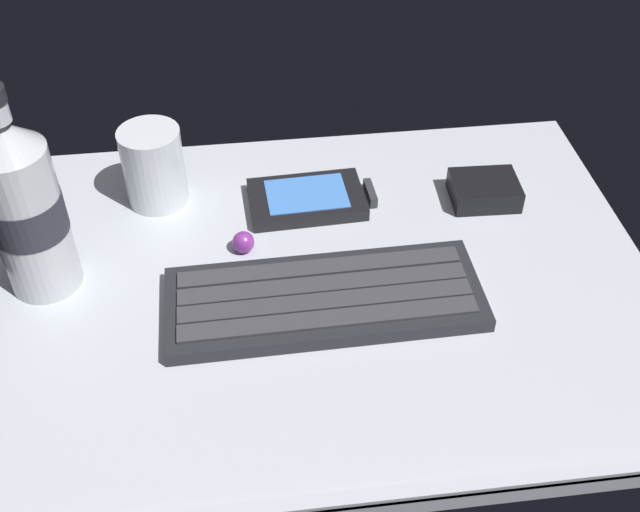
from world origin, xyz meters
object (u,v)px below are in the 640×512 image
juice_cup (154,169)px  trackball_mouse (243,242)px  keyboard (329,298)px  charger_block (484,190)px  handheld_device (313,199)px  water_bottle (25,207)px

juice_cup → trackball_mouse: size_ratio=3.86×
keyboard → charger_block: charger_block is taller
charger_block → trackball_mouse: (-25.88, -5.08, -0.10)cm
handheld_device → water_bottle: bearing=-162.1°
keyboard → handheld_device: (0.22, 14.90, -0.08)cm
juice_cup → charger_block: size_ratio=1.21×
water_bottle → trackball_mouse: water_bottle is taller
keyboard → juice_cup: juice_cup is taller
keyboard → charger_block: (18.44, 13.47, 0.39)cm
keyboard → charger_block: 22.84cm
keyboard → handheld_device: 14.90cm
handheld_device → juice_cup: (-16.27, 2.97, 3.18)cm
keyboard → water_bottle: 28.17cm
charger_block → water_bottle: bearing=-171.0°
trackball_mouse → water_bottle: bearing=-173.9°
handheld_device → trackball_mouse: bearing=-139.7°
keyboard → trackball_mouse: bearing=131.6°
juice_cup → keyboard: bearing=-48.1°
handheld_device → water_bottle: (-26.41, -8.51, 8.28)cm
water_bottle → charger_block: size_ratio=2.97×
juice_cup → charger_block: bearing=-7.3°
charger_block → trackball_mouse: bearing=-168.9°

